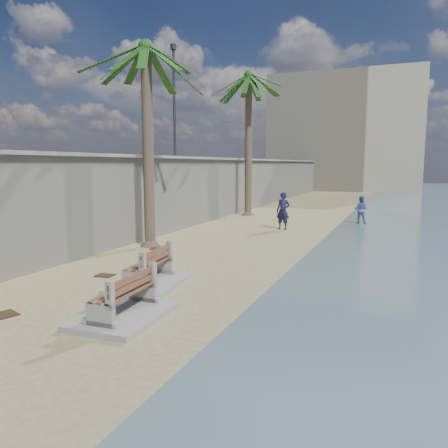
% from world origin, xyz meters
% --- Properties ---
extents(ground_plane, '(140.00, 140.00, 0.00)m').
position_xyz_m(ground_plane, '(0.00, 0.00, 0.00)').
color(ground_plane, '#988C5D').
extents(seawall, '(0.45, 70.00, 3.50)m').
position_xyz_m(seawall, '(-5.20, 20.00, 1.75)').
color(seawall, gray).
rests_on(seawall, ground_plane).
extents(wall_cap, '(0.80, 70.00, 0.12)m').
position_xyz_m(wall_cap, '(-5.20, 20.00, 3.55)').
color(wall_cap, gray).
rests_on(wall_cap, seawall).
extents(end_building, '(18.00, 12.00, 14.00)m').
position_xyz_m(end_building, '(-2.00, 52.00, 7.00)').
color(end_building, '#B7AA93').
rests_on(end_building, ground_plane).
extents(bench_near, '(1.64, 2.33, 0.95)m').
position_xyz_m(bench_near, '(-0.19, 0.75, 0.41)').
color(bench_near, gray).
rests_on(bench_near, ground_plane).
extents(bench_far, '(1.89, 2.55, 0.99)m').
position_xyz_m(bench_far, '(-1.07, 3.11, 0.43)').
color(bench_far, gray).
rests_on(bench_far, ground_plane).
extents(palm_mid, '(5.00, 5.00, 8.45)m').
position_xyz_m(palm_mid, '(-4.05, 7.95, 7.44)').
color(palm_mid, brown).
rests_on(palm_mid, ground_plane).
extents(palm_back, '(5.00, 5.00, 9.48)m').
position_xyz_m(palm_back, '(-3.96, 19.38, 8.43)').
color(palm_back, brown).
rests_on(palm_back, ground_plane).
extents(streetlight, '(0.28, 0.28, 5.12)m').
position_xyz_m(streetlight, '(-5.10, 12.00, 6.64)').
color(streetlight, '#2D2D33').
rests_on(streetlight, wall_cap).
extents(person_a, '(0.84, 0.63, 2.14)m').
position_xyz_m(person_a, '(-0.35, 14.31, 1.07)').
color(person_a, '#19153C').
rests_on(person_a, ground_plane).
extents(person_b, '(0.88, 0.71, 1.70)m').
position_xyz_m(person_b, '(3.00, 18.08, 0.85)').
color(person_b, '#495898').
rests_on(person_b, ground_plane).
extents(debris_b, '(0.68, 0.76, 0.03)m').
position_xyz_m(debris_b, '(-2.73, -0.16, 0.01)').
color(debris_b, '#382616').
rests_on(debris_b, ground_plane).
extents(debris_c, '(0.69, 0.79, 0.03)m').
position_xyz_m(debris_c, '(-3.53, 7.71, 0.01)').
color(debris_c, '#382616').
rests_on(debris_c, ground_plane).
extents(debris_d, '(0.55, 0.46, 0.03)m').
position_xyz_m(debris_d, '(-2.81, 3.48, 0.01)').
color(debris_d, '#382616').
rests_on(debris_d, ground_plane).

